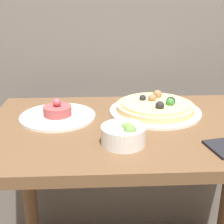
% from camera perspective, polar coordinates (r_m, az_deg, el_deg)
% --- Properties ---
extents(dining_table, '(1.02, 0.60, 0.78)m').
position_cam_1_polar(dining_table, '(1.09, 5.13, -9.41)').
color(dining_table, brown).
rests_on(dining_table, ground_plane).
extents(pizza_plate, '(0.33, 0.33, 0.07)m').
position_cam_1_polar(pizza_plate, '(1.13, 7.95, 0.81)').
color(pizza_plate, white).
rests_on(pizza_plate, dining_table).
extents(tartare_plate, '(0.26, 0.26, 0.07)m').
position_cam_1_polar(tartare_plate, '(1.09, -9.90, -0.43)').
color(tartare_plate, white).
rests_on(tartare_plate, dining_table).
extents(small_bowl, '(0.13, 0.13, 0.07)m').
position_cam_1_polar(small_bowl, '(0.88, 2.17, -4.16)').
color(small_bowl, white).
rests_on(small_bowl, dining_table).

